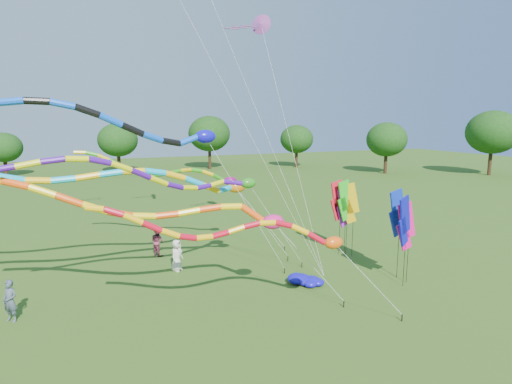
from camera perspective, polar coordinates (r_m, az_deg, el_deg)
name	(u,v)px	position (r m, az deg, el deg)	size (l,w,h in m)	color
ground	(323,325)	(18.20, 8.98, -17.15)	(160.00, 160.00, 0.00)	#2B5115
tree_ring	(471,216)	(13.28, 26.73, -2.86)	(114.35, 120.48, 9.65)	#382314
tube_kite_red	(250,232)	(16.07, -0.87, -5.37)	(11.55, 2.55, 5.83)	black
tube_kite_orange	(156,207)	(17.35, -13.21, -2.01)	(15.18, 3.83, 6.80)	black
tube_kite_purple	(164,177)	(18.79, -12.14, 1.92)	(14.63, 2.99, 7.44)	black
tube_kite_blue	(100,123)	(18.67, -20.13, 8.65)	(16.53, 1.62, 9.71)	black
tube_kite_cyan	(141,180)	(20.11, -15.10, 1.61)	(16.36, 2.71, 7.69)	black
tube_kite_green	(175,172)	(26.33, -10.77, 2.62)	(11.63, 4.49, 6.87)	black
delta_kite_high_c	(261,24)	(25.59, 0.62, 21.45)	(3.50, 6.07, 14.29)	black
banner_pole_orange	(350,203)	(26.03, 12.37, -1.48)	(1.09, 0.55, 4.50)	black
banner_pole_blue_b	(397,213)	(22.82, 18.28, -2.70)	(1.16, 0.22, 4.74)	black
banner_pole_magenta_b	(406,226)	(22.42, 19.33, -4.33)	(1.16, 0.10, 4.22)	black
banner_pole_blue_a	(404,221)	(21.73, 19.18, -3.70)	(1.10, 0.52, 4.61)	black
banner_pole_red	(338,201)	(26.06, 10.83, -1.14)	(1.16, 0.27, 4.62)	black
banner_pole_violet	(343,207)	(26.25, 11.55, -2.01)	(1.14, 0.39, 4.20)	black
banner_pole_green	(345,201)	(25.81, 11.74, -1.14)	(1.16, 0.26, 4.68)	black
blue_nylon_heap	(306,280)	(22.02, 6.70, -11.61)	(1.71, 1.65, 0.49)	#130DB4
person_a	(177,255)	(23.88, -10.52, -8.29)	(0.85, 0.56, 1.75)	silver
person_b	(10,301)	(20.55, -29.96, -12.47)	(0.64, 0.42, 1.76)	#434D5E
person_c	(158,242)	(26.70, -13.00, -6.45)	(0.84, 0.66, 1.74)	brown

